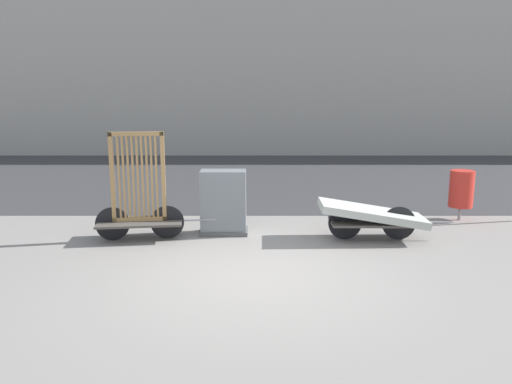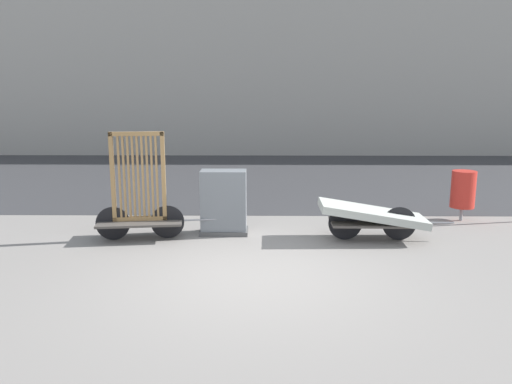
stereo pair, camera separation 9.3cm
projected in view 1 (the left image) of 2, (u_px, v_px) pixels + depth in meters
ground_plane at (256, 275)px, 7.14m from camera, size 60.00×60.00×0.00m
road_strip at (256, 176)px, 15.63m from camera, size 56.00×10.29×0.01m
building_facade at (256, 43)px, 21.71m from camera, size 48.00×4.00×9.40m
bike_cart_with_bedframe at (140, 204)px, 8.77m from camera, size 2.20×0.89×1.91m
bike_cart_with_mattress at (372, 215)px, 8.81m from camera, size 2.37×0.84×0.69m
utility_cabinet at (223, 205)px, 9.15m from camera, size 0.89×0.50×1.18m
trash_bin at (462, 189)px, 10.11m from camera, size 0.48×0.48×1.02m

